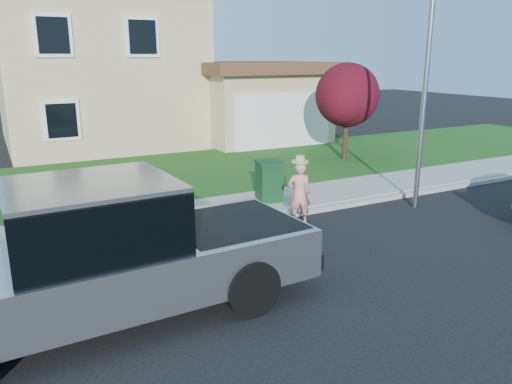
{
  "coord_description": "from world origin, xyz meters",
  "views": [
    {
      "loc": [
        -4.58,
        -7.18,
        3.87
      ],
      "look_at": [
        0.07,
        1.48,
        1.2
      ],
      "focal_mm": 35.0,
      "sensor_mm": 36.0,
      "label": 1
    }
  ],
  "objects_px": {
    "woman": "(299,192)",
    "ornamental_tree": "(348,98)",
    "trash_bin": "(269,180)",
    "pickup_truck": "(104,256)",
    "street_lamp": "(427,87)"
  },
  "relations": [
    {
      "from": "woman",
      "to": "pickup_truck",
      "type": "bearing_deg",
      "value": 48.61
    },
    {
      "from": "ornamental_tree",
      "to": "street_lamp",
      "type": "bearing_deg",
      "value": -109.88
    },
    {
      "from": "pickup_truck",
      "to": "trash_bin",
      "type": "bearing_deg",
      "value": 35.8
    },
    {
      "from": "woman",
      "to": "ornamental_tree",
      "type": "relative_size",
      "value": 0.47
    },
    {
      "from": "woman",
      "to": "trash_bin",
      "type": "height_order",
      "value": "woman"
    },
    {
      "from": "pickup_truck",
      "to": "trash_bin",
      "type": "height_order",
      "value": "pickup_truck"
    },
    {
      "from": "pickup_truck",
      "to": "street_lamp",
      "type": "bearing_deg",
      "value": 10.83
    },
    {
      "from": "woman",
      "to": "trash_bin",
      "type": "bearing_deg",
      "value": -71.88
    },
    {
      "from": "trash_bin",
      "to": "woman",
      "type": "bearing_deg",
      "value": -83.52
    },
    {
      "from": "woman",
      "to": "ornamental_tree",
      "type": "distance_m",
      "value": 7.96
    },
    {
      "from": "woman",
      "to": "trash_bin",
      "type": "distance_m",
      "value": 1.72
    },
    {
      "from": "trash_bin",
      "to": "street_lamp",
      "type": "height_order",
      "value": "street_lamp"
    },
    {
      "from": "woman",
      "to": "ornamental_tree",
      "type": "height_order",
      "value": "ornamental_tree"
    },
    {
      "from": "pickup_truck",
      "to": "trash_bin",
      "type": "xyz_separation_m",
      "value": [
        5.13,
        4.03,
        -0.31
      ]
    },
    {
      "from": "woman",
      "to": "ornamental_tree",
      "type": "xyz_separation_m",
      "value": [
        5.61,
        5.42,
        1.6
      ]
    }
  ]
}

